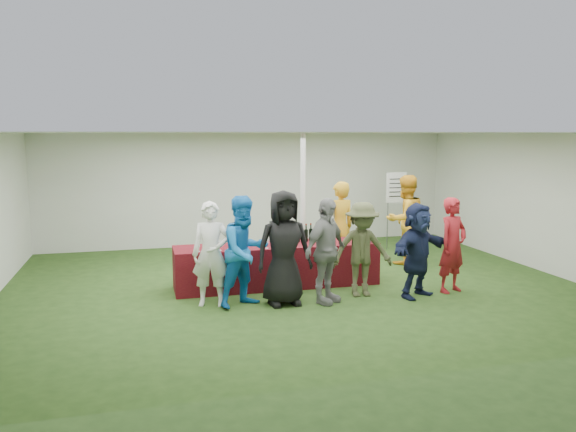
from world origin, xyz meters
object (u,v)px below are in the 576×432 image
object	(u,v)px
serving_table	(277,265)
staff_back	(405,220)
customer_4	(362,249)
customer_5	(418,250)
customer_2	(284,248)
customer_6	(453,245)
customer_0	(211,254)
customer_1	(245,251)
dump_bucket	(365,237)
staff_pourer	(339,227)
wine_list_sign	(396,193)
customer_3	(326,251)

from	to	relation	value
serving_table	staff_back	world-z (taller)	staff_back
customer_4	customer_5	world-z (taller)	customer_4
customer_2	customer_6	size ratio (longest dim) A/B	1.12
staff_back	customer_0	distance (m)	4.64
customer_5	customer_1	bearing A→B (deg)	148.75
dump_bucket	customer_2	xyz separation A→B (m)	(-1.72, -0.85, 0.07)
customer_2	dump_bucket	bearing A→B (deg)	22.84
serving_table	customer_0	bearing A→B (deg)	-146.19
dump_bucket	customer_5	xyz separation A→B (m)	(0.51, -1.02, -0.05)
dump_bucket	customer_5	world-z (taller)	customer_5
dump_bucket	staff_pourer	bearing A→B (deg)	99.38
staff_back	customer_5	world-z (taller)	staff_back
staff_pourer	staff_back	bearing A→B (deg)	179.57
customer_1	customer_6	bearing A→B (deg)	-27.36
serving_table	wine_list_sign	world-z (taller)	wine_list_sign
wine_list_sign	staff_pourer	xyz separation A→B (m)	(-2.03, -1.74, -0.43)
staff_pourer	customer_5	xyz separation A→B (m)	(0.66, -1.94, -0.10)
wine_list_sign	staff_back	xyz separation A→B (m)	(-0.47, -1.42, -0.39)
dump_bucket	staff_back	size ratio (longest dim) A/B	0.12
customer_6	staff_back	bearing A→B (deg)	64.09
wine_list_sign	staff_back	bearing A→B (deg)	-108.21
customer_3	customer_6	size ratio (longest dim) A/B	1.04
customer_0	customer_5	xyz separation A→B (m)	(3.34, -0.39, -0.04)
customer_4	customer_0	bearing A→B (deg)	-178.30
customer_3	customer_6	xyz separation A→B (m)	(2.29, 0.06, -0.03)
dump_bucket	customer_1	distance (m)	2.46
wine_list_sign	customer_0	size ratio (longest dim) A/B	1.09
dump_bucket	customer_3	size ratio (longest dim) A/B	0.14
customer_0	customer_3	bearing A→B (deg)	4.85
customer_5	customer_6	xyz separation A→B (m)	(0.72, 0.12, 0.02)
dump_bucket	customer_0	size ratio (longest dim) A/B	0.14
staff_pourer	customer_1	world-z (taller)	staff_pourer
staff_pourer	customer_2	size ratio (longest dim) A/B	0.98
customer_2	customer_5	world-z (taller)	customer_2
wine_list_sign	customer_4	world-z (taller)	wine_list_sign
staff_pourer	customer_6	bearing A→B (deg)	114.87
serving_table	customer_4	distance (m)	1.60
customer_2	customer_5	size ratio (longest dim) A/B	1.15
serving_table	staff_pourer	xyz separation A→B (m)	(1.42, 0.70, 0.51)
customer_2	customer_3	world-z (taller)	customer_2
customer_3	customer_6	world-z (taller)	customer_3
customer_0	customer_1	bearing A→B (deg)	-1.43
serving_table	customer_2	xyz separation A→B (m)	(-0.15, -1.07, 0.53)
customer_0	customer_1	size ratio (longest dim) A/B	0.95
customer_3	customer_5	distance (m)	1.57
customer_5	customer_3	bearing A→B (deg)	151.32
customer_5	customer_0	bearing A→B (deg)	146.87
customer_2	staff_back	bearing A→B (deg)	30.38
customer_1	customer_3	xyz separation A→B (m)	(1.26, -0.18, -0.03)
dump_bucket	customer_1	xyz separation A→B (m)	(-2.33, -0.78, 0.03)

